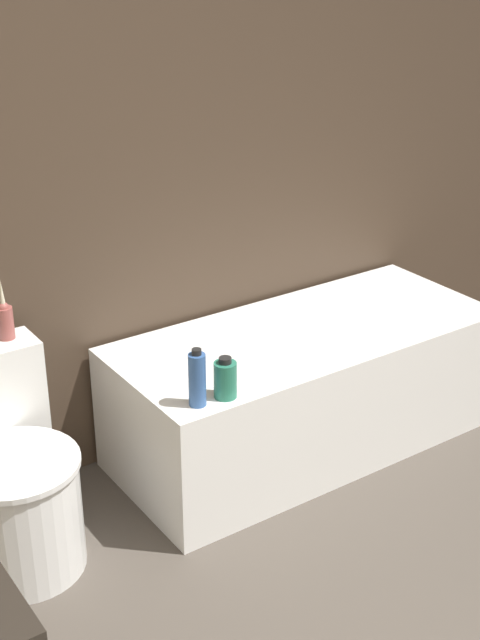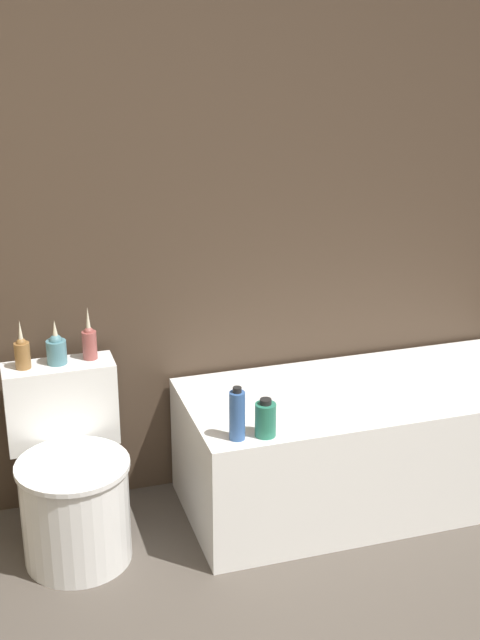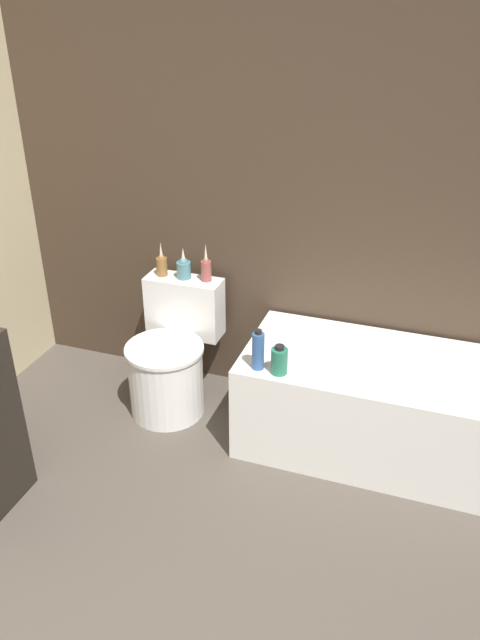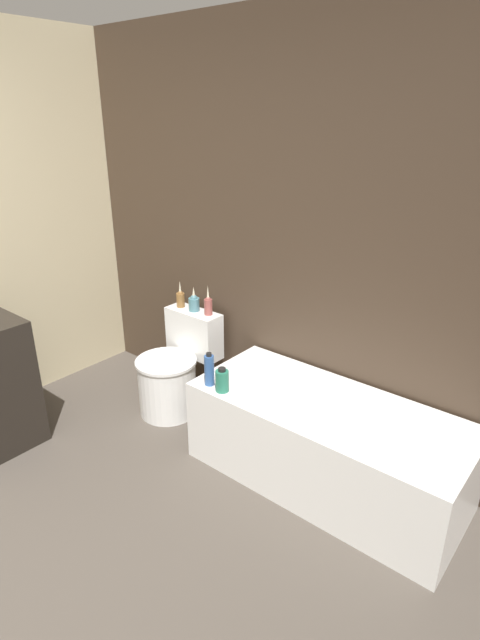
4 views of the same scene
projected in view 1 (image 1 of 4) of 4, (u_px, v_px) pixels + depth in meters
name	position (u px, v px, depth m)	size (l,w,h in m)	color
wall_back_tiled	(90.00, 140.00, 3.14)	(6.40, 0.06, 2.60)	#423326
bathtub	(304.00, 387.00, 3.64)	(1.57, 0.68, 0.52)	white
toilet	(9.00, 482.00, 2.99)	(0.44, 0.59, 0.70)	white
vase_bronze	(5.00, 319.00, 3.03)	(0.06, 0.06, 0.22)	#994C47
shampoo_bottle_tall	(197.00, 379.00, 2.96)	(0.06, 0.06, 0.21)	#335999
shampoo_bottle_short	(225.00, 379.00, 3.02)	(0.08, 0.08, 0.15)	#267259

